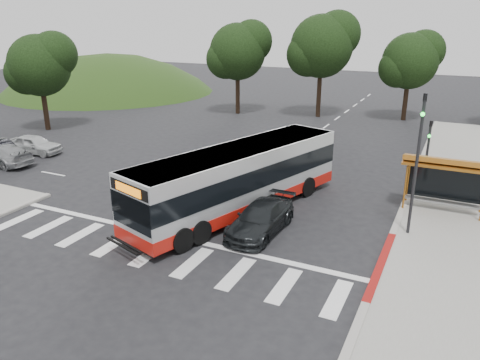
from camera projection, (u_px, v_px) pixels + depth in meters
The scene contains 19 objects.
ground at pixel (209, 211), 24.16m from camera, with size 140.00×140.00×0.00m, color black.
sidewalk_east at pixel (448, 193), 26.47m from camera, with size 4.00×40.00×0.12m, color gray.
curb_east at pixel (411, 188), 27.28m from camera, with size 0.30×40.00×0.15m, color #9E9991.
curb_east_red at pixel (381, 265), 18.76m from camera, with size 0.32×6.00×0.15m, color maroon.
hillside_nw at pixel (110, 92), 62.75m from camera, with size 44.00×44.00×10.00m, color #1D3A12.
crosswalk_ladder at pixel (152, 252), 19.90m from camera, with size 18.00×2.60×0.01m, color silver.
bus_shelter at pixel (447, 168), 23.33m from camera, with size 4.20×1.60×2.86m.
traffic_signal_ne_tall at pixel (418, 154), 20.24m from camera, with size 0.18×0.37×6.50m.
traffic_signal_ne_short at pixel (428, 147), 26.66m from camera, with size 0.18×0.37×4.00m.
tree_north_a at pixel (323, 45), 44.85m from camera, with size 6.60×6.15×10.17m.
tree_north_b at pixel (411, 60), 43.70m from camera, with size 5.72×5.33×8.43m.
tree_north_c at pixel (239, 51), 46.62m from camera, with size 6.16×5.74×9.30m.
tree_west_a at pixel (40, 64), 39.80m from camera, with size 5.72×5.33×8.43m.
transit_bus at pixel (239, 180), 23.66m from camera, with size 2.79×12.89×3.33m, color silver, non-canonical shape.
pedestrian at pixel (154, 220), 20.92m from camera, with size 0.65×0.42×1.77m, color white.
dark_sedan at pixel (261, 218), 21.59m from camera, with size 1.93×4.75×1.38m, color black.
west_car_white at pixel (34, 144), 34.08m from camera, with size 1.64×4.09×1.39m, color silver.
west_car_black at pixel (0, 151), 32.28m from camera, with size 1.55×4.44×1.46m, color black.
west_car_silver at pixel (2, 155), 31.52m from camera, with size 1.96×4.81×1.40m, color #9A9D9F.
Camera 1 is at (11.06, -19.40, 9.50)m, focal length 35.00 mm.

